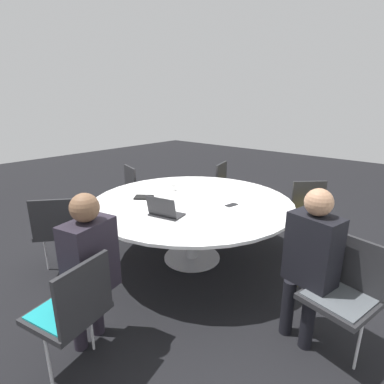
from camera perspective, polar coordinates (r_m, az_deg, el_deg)
The scene contains 15 objects.
ground_plane at distance 3.70m, azimuth -0.00°, elevation -12.42°, with size 16.00×16.00×0.00m, color black.
conference_table at distance 3.42m, azimuth -0.00°, elevation -2.87°, with size 2.26×2.26×0.73m.
chair_0 at distance 2.22m, azimuth -21.74°, elevation -19.61°, with size 0.52×0.51×0.88m.
chair_1 at distance 2.50m, azimuth 27.07°, elevation -15.98°, with size 0.51×0.52×0.88m.
chair_2 at distance 3.90m, azimuth 21.85°, elevation -3.49°, with size 0.61×0.61×0.88m.
chair_3 at distance 4.77m, azimuth 6.97°, elevation 1.26°, with size 0.53×0.52×0.88m.
chair_4 at distance 4.68m, azimuth -10.12°, elevation 0.81°, with size 0.53×0.55×0.88m.
chair_5 at distance 3.50m, azimuth -24.23°, elevation -6.11°, with size 0.61×0.60×0.88m.
person_0 at distance 2.31m, azimuth -19.03°, elevation -12.30°, with size 0.40×0.31×1.23m.
person_1 at distance 2.44m, azimuth 21.70°, elevation -10.99°, with size 0.31×0.40×1.23m.
laptop at distance 2.92m, azimuth -5.30°, elevation -3.68°, with size 0.29×0.36×0.21m.
spiral_notebook at distance 3.52m, azimuth -9.16°, elevation -1.00°, with size 0.25×0.26×0.02m.
coffee_cup at distance 3.76m, azimuth -3.77°, elevation 0.91°, with size 0.09×0.09×0.09m.
cell_phone at distance 3.27m, azimuth 7.52°, elevation -2.46°, with size 0.15×0.09×0.01m.
handbag at distance 5.02m, azimuth 3.55°, elevation -2.54°, with size 0.36×0.16×0.28m.
Camera 1 is at (2.43, 2.11, 1.82)m, focal length 28.00 mm.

